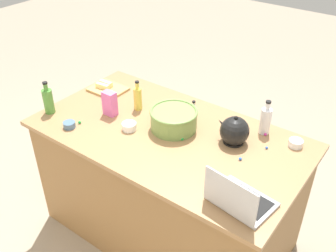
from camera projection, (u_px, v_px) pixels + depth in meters
name	position (u px, v px, depth m)	size (l,w,h in m)	color
ground_plane	(168.00, 229.00, 2.96)	(12.00, 12.00, 0.00)	gray
island_counter	(168.00, 185.00, 2.71)	(1.74, 0.96, 0.90)	olive
laptop	(238.00, 199.00, 1.90)	(0.34, 0.27, 0.22)	#B7B7BC
mixing_bowl_large	(173.00, 119.00, 2.47)	(0.31, 0.31, 0.13)	#72934C
bottle_vinegar	(266.00, 120.00, 2.41)	(0.07, 0.07, 0.23)	white
bottle_oil	(138.00, 98.00, 2.66)	(0.06, 0.06, 0.22)	#DBC64C
bottle_olive	(48.00, 100.00, 2.62)	(0.07, 0.07, 0.23)	#4C8C38
kettle	(234.00, 131.00, 2.34)	(0.21, 0.18, 0.20)	black
cutting_board	(108.00, 89.00, 2.93)	(0.26, 0.21, 0.02)	tan
butter_stick_left	(106.00, 84.00, 2.95)	(0.11, 0.04, 0.04)	#F4E58C
butter_stick_right	(103.00, 86.00, 2.91)	(0.11, 0.04, 0.04)	#F4E58C
ramekin_small	(296.00, 143.00, 2.33)	(0.09, 0.09, 0.04)	white
ramekin_medium	(69.00, 125.00, 2.50)	(0.08, 0.08, 0.04)	slate
ramekin_wide	(129.00, 126.00, 2.48)	(0.09, 0.09, 0.05)	white
kitchen_timer	(194.00, 106.00, 2.67)	(0.07, 0.07, 0.08)	#B2B2B7
candy_bag	(110.00, 103.00, 2.60)	(0.09, 0.06, 0.17)	pink
candy_0	(267.00, 148.00, 2.32)	(0.02, 0.02, 0.02)	blue
candy_1	(240.00, 159.00, 2.23)	(0.02, 0.02, 0.02)	blue
candy_2	(130.00, 120.00, 2.57)	(0.02, 0.02, 0.02)	red
candy_3	(182.00, 139.00, 2.39)	(0.02, 0.02, 0.02)	green
candy_4	(80.00, 122.00, 2.55)	(0.02, 0.02, 0.02)	green
candy_5	(111.00, 111.00, 2.66)	(0.02, 0.02, 0.02)	#CC3399
candy_6	(265.00, 134.00, 2.43)	(0.02, 0.02, 0.02)	#CC3399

